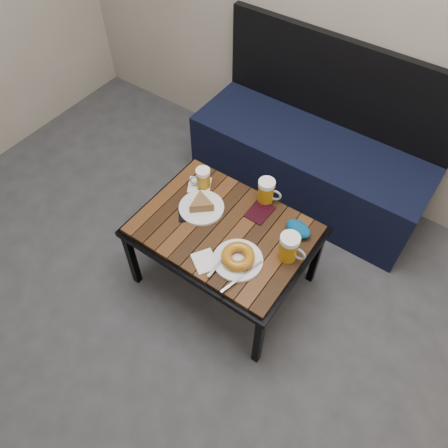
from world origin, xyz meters
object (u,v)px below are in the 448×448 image
Objects in this scene: bench at (310,161)px; passport_burgundy at (260,212)px; beer_mug_centre at (267,191)px; plate_bagel at (238,258)px; plate_pie at (201,205)px; knit_pouch at (298,229)px; beer_mug_left at (203,178)px; passport_navy at (192,214)px; beer_mug_right at (289,247)px; cafe_table at (224,233)px.

bench reaches higher than passport_burgundy.
beer_mug_centre reaches higher than passport_burgundy.
plate_pie is at bearing 154.36° from plate_bagel.
beer_mug_centre reaches higher than plate_pie.
bench is 0.64m from beer_mug_centre.
knit_pouch is (0.46, 0.14, 0.00)m from plate_pie.
beer_mug_left is 0.20m from passport_navy.
cafe_table is at bearing -176.37° from beer_mug_right.
beer_mug_right is at bearing -29.92° from passport_burgundy.
passport_burgundy is at bearing 144.55° from beer_mug_left.
plate_pie reaches higher than passport_burgundy.
beer_mug_left is 0.54m from knit_pouch.
beer_mug_right is at bearing 128.36° from beer_mug_left.
plate_bagel is at bearing -83.09° from bench.
beer_mug_right is 1.11× the size of knit_pouch.
cafe_table is at bearing -11.61° from plate_pie.
knit_pouch is (0.30, 0.18, 0.07)m from cafe_table.
beer_mug_right is 0.51m from passport_navy.
plate_pie is 1.74× the size of passport_navy.
cafe_table is 0.35m from knit_pouch.
plate_bagel is at bearing -115.32° from knit_pouch.
beer_mug_right reaches higher than passport_burgundy.
beer_mug_left reaches higher than plate_bagel.
passport_burgundy is at bearing 103.28° from plate_bagel.
bench is at bearing 87.09° from cafe_table.
passport_navy is at bearing -172.34° from cafe_table.
bench reaches higher than plate_pie.
cafe_table is at bearing -92.91° from bench.
plate_pie is 0.06m from passport_navy.
plate_pie is 0.35m from plate_bagel.
bench is at bearing 77.97° from beer_mug_centre.
bench is 11.99× the size of beer_mug_left.
bench is 0.86m from plate_pie.
beer_mug_left is at bearing 165.82° from beer_mug_right.
bench is 0.70m from passport_burgundy.
beer_mug_right is 0.49× the size of plate_bagel.
beer_mug_centre is 0.60× the size of plate_pie.
cafe_table is 6.07× the size of passport_burgundy.
bench is at bearing 111.04° from knit_pouch.
beer_mug_right is at bearing -0.16° from plate_pie.
beer_mug_right reaches higher than plate_bagel.
beer_mug_centre reaches higher than knit_pouch.
knit_pouch is (0.23, -0.08, -0.04)m from beer_mug_centre.
cafe_table is 0.17m from plate_pie.
bench is 0.75m from knit_pouch.
beer_mug_centre is at bearing -87.33° from bench.
beer_mug_right reaches higher than passport_navy.
beer_mug_left reaches higher than passport_navy.
knit_pouch is (0.26, -0.67, 0.23)m from bench.
beer_mug_centre is at bearing 100.04° from passport_navy.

